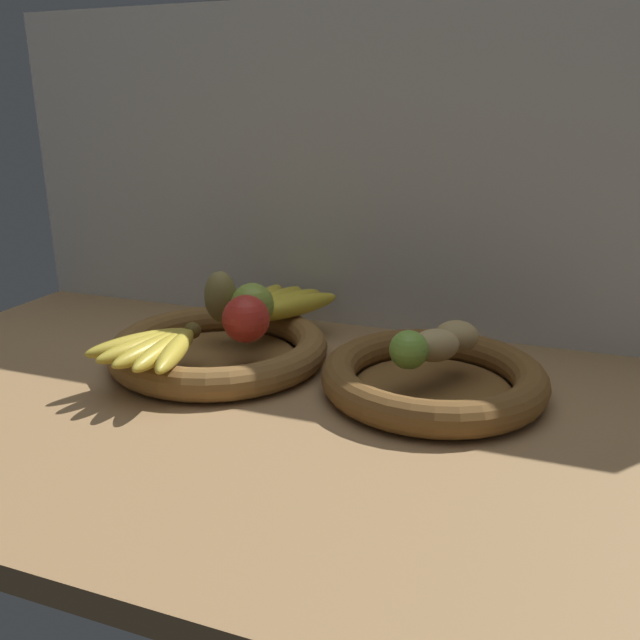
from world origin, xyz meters
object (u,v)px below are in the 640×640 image
object	(u,v)px
apple_red_right	(246,319)
pear_brown	(221,297)
apple_green_back	(252,305)
fruit_bowl_left	(219,349)
banana_bunch_front	(157,347)
potato_back	(456,336)
lime_near	(408,351)
banana_bunch_back	(278,304)
potato_large	(435,345)
fruit_bowl_right	(433,378)

from	to	relation	value
apple_red_right	pear_brown	bearing A→B (deg)	138.41
apple_green_back	fruit_bowl_left	bearing A→B (deg)	-122.92
apple_green_back	banana_bunch_front	bearing A→B (deg)	-111.36
apple_green_back	pear_brown	distance (cm)	5.64
fruit_bowl_left	pear_brown	world-z (taller)	pear_brown
potato_back	lime_near	size ratio (longest dim) A/B	1.21
pear_brown	banana_bunch_back	distance (cm)	10.18
pear_brown	banana_bunch_back	bearing A→B (deg)	46.12
lime_near	apple_red_right	bearing A→B (deg)	174.90
apple_green_back	pear_brown	xyz separation A→B (cm)	(-5.60, -0.01, 0.74)
fruit_bowl_left	potato_back	world-z (taller)	potato_back
apple_red_right	potato_large	distance (cm)	27.65
potato_back	fruit_bowl_right	bearing A→B (deg)	-114.44
fruit_bowl_left	banana_bunch_back	xyz separation A→B (cm)	(4.62, 12.31, 4.25)
fruit_bowl_left	fruit_bowl_right	world-z (taller)	same
potato_back	potato_large	distance (cm)	5.18
fruit_bowl_left	fruit_bowl_right	size ratio (longest dim) A/B	1.08
potato_back	potato_large	bearing A→B (deg)	-114.44
fruit_bowl_left	potato_large	bearing A→B (deg)	0.00
apple_green_back	potato_large	world-z (taller)	apple_green_back
banana_bunch_back	lime_near	size ratio (longest dim) A/B	3.90
apple_green_back	banana_bunch_front	xyz separation A→B (cm)	(-6.59, -16.85, -2.04)
fruit_bowl_left	potato_back	xyz separation A→B (cm)	(35.52, 4.71, 4.82)
fruit_bowl_right	fruit_bowl_left	bearing A→B (deg)	-180.00
fruit_bowl_right	potato_back	size ratio (longest dim) A/B	4.93
banana_bunch_back	apple_red_right	bearing A→B (deg)	-85.16
banana_bunch_back	lime_near	bearing A→B (deg)	-32.35
fruit_bowl_left	pear_brown	size ratio (longest dim) A/B	4.03
fruit_bowl_left	lime_near	size ratio (longest dim) A/B	6.44
apple_red_right	potato_large	world-z (taller)	apple_red_right
fruit_bowl_left	fruit_bowl_right	xyz separation A→B (cm)	(33.38, 0.00, 0.00)
banana_bunch_front	banana_bunch_back	world-z (taller)	banana_bunch_back
apple_green_back	apple_red_right	xyz separation A→B (cm)	(2.45, -7.15, 0.10)
potato_large	banana_bunch_back	bearing A→B (deg)	156.83
banana_bunch_back	potato_large	distance (cm)	31.29
potato_large	fruit_bowl_right	bearing A→B (deg)	-90.00
fruit_bowl_right	apple_red_right	xyz separation A→B (cm)	(-27.55, -1.94, 6.10)
banana_bunch_front	lime_near	bearing A→B (deg)	12.48
apple_green_back	potato_large	xyz separation A→B (cm)	(30.00, -5.21, -1.18)
potato_large	lime_near	distance (cm)	5.00
lime_near	potato_back	bearing A→B (deg)	61.02
pear_brown	lime_near	size ratio (longest dim) A/B	1.60
banana_bunch_front	potato_back	world-z (taller)	potato_back
fruit_bowl_right	lime_near	world-z (taller)	lime_near
potato_large	pear_brown	bearing A→B (deg)	171.69
apple_red_right	fruit_bowl_right	bearing A→B (deg)	4.03
apple_green_back	pear_brown	world-z (taller)	pear_brown
potato_back	apple_red_right	bearing A→B (deg)	-167.36
banana_bunch_front	fruit_bowl_right	bearing A→B (deg)	17.65
apple_green_back	potato_large	distance (cm)	30.47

